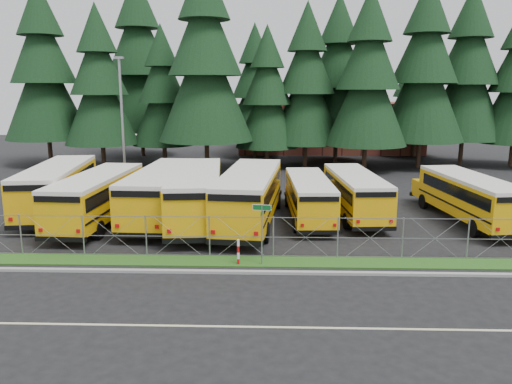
# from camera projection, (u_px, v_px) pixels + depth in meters

# --- Properties ---
(ground) EXTENTS (120.00, 120.00, 0.00)m
(ground) POSITION_uv_depth(u_px,v_px,m) (294.00, 251.00, 24.46)
(ground) COLOR black
(ground) RESTS_ON ground
(curb) EXTENTS (50.00, 0.25, 0.12)m
(curb) POSITION_uv_depth(u_px,v_px,m) (297.00, 273.00, 21.42)
(curb) COLOR gray
(curb) RESTS_ON ground
(grass_verge) EXTENTS (50.00, 1.40, 0.06)m
(grass_verge) POSITION_uv_depth(u_px,v_px,m) (295.00, 262.00, 22.79)
(grass_verge) COLOR #194513
(grass_verge) RESTS_ON ground
(road_lane_line) EXTENTS (50.00, 0.12, 0.01)m
(road_lane_line) POSITION_uv_depth(u_px,v_px,m) (304.00, 328.00, 16.63)
(road_lane_line) COLOR beige
(road_lane_line) RESTS_ON ground
(chainlink_fence) EXTENTS (44.00, 0.10, 2.00)m
(chainlink_fence) POSITION_uv_depth(u_px,v_px,m) (295.00, 237.00, 23.28)
(chainlink_fence) COLOR gray
(chainlink_fence) RESTS_ON ground
(brick_building) EXTENTS (22.00, 10.00, 6.00)m
(brick_building) POSITION_uv_depth(u_px,v_px,m) (328.00, 127.00, 62.79)
(brick_building) COLOR brown
(brick_building) RESTS_ON ground
(bus_0) EXTENTS (4.29, 12.10, 3.10)m
(bus_0) POSITION_uv_depth(u_px,v_px,m) (59.00, 189.00, 31.55)
(bus_0) COLOR #DCA506
(bus_0) RESTS_ON ground
(bus_1) EXTENTS (3.23, 11.30, 2.93)m
(bus_1) POSITION_uv_depth(u_px,v_px,m) (100.00, 198.00, 29.31)
(bus_1) COLOR #DCA506
(bus_1) RESTS_ON ground
(bus_2) EXTENTS (3.27, 11.90, 3.09)m
(bus_2) POSITION_uv_depth(u_px,v_px,m) (164.00, 194.00, 30.12)
(bus_2) COLOR #DCA506
(bus_2) RESTS_ON ground
(bus_3) EXTENTS (3.97, 12.31, 3.17)m
(bus_3) POSITION_uv_depth(u_px,v_px,m) (197.00, 196.00, 29.36)
(bus_3) COLOR #DCA506
(bus_3) RESTS_ON ground
(bus_4) EXTENTS (4.00, 12.34, 3.18)m
(bus_4) POSITION_uv_depth(u_px,v_px,m) (250.00, 197.00, 29.00)
(bus_4) COLOR #DCA506
(bus_4) RESTS_ON ground
(bus_5) EXTENTS (2.77, 9.92, 2.58)m
(bus_5) POSITION_uv_depth(u_px,v_px,m) (308.00, 198.00, 30.14)
(bus_5) COLOR #DCA506
(bus_5) RESTS_ON ground
(bus_6) EXTENTS (3.21, 10.48, 2.71)m
(bus_6) POSITION_uv_depth(u_px,v_px,m) (354.00, 195.00, 30.90)
(bus_6) COLOR #DCA506
(bus_6) RESTS_ON ground
(bus_east) EXTENTS (3.75, 10.84, 2.78)m
(bus_east) POSITION_uv_depth(u_px,v_px,m) (467.00, 199.00, 29.53)
(bus_east) COLOR #DCA506
(bus_east) RESTS_ON ground
(street_sign) EXTENTS (0.83, 0.55, 2.81)m
(street_sign) POSITION_uv_depth(u_px,v_px,m) (262.00, 222.00, 22.08)
(street_sign) COLOR gray
(street_sign) RESTS_ON ground
(striped_bollard) EXTENTS (0.11, 0.11, 1.20)m
(striped_bollard) POSITION_uv_depth(u_px,v_px,m) (238.00, 252.00, 22.38)
(striped_bollard) COLOR #B20C0C
(striped_bollard) RESTS_ON ground
(light_standard) EXTENTS (0.70, 0.35, 10.14)m
(light_standard) POSITION_uv_depth(u_px,v_px,m) (122.00, 119.00, 38.41)
(light_standard) COLOR gray
(light_standard) RESTS_ON ground
(conifer_0) EXTENTS (8.29, 8.29, 18.33)m
(conifer_0) POSITION_uv_depth(u_px,v_px,m) (44.00, 74.00, 50.14)
(conifer_0) COLOR black
(conifer_0) RESTS_ON ground
(conifer_1) EXTENTS (7.17, 7.17, 15.86)m
(conifer_1) POSITION_uv_depth(u_px,v_px,m) (99.00, 87.00, 48.71)
(conifer_1) COLOR black
(conifer_1) RESTS_ON ground
(conifer_2) EXTENTS (6.37, 6.37, 14.09)m
(conifer_2) POSITION_uv_depth(u_px,v_px,m) (163.00, 96.00, 50.44)
(conifer_2) COLOR black
(conifer_2) RESTS_ON ground
(conifer_3) EXTENTS (8.93, 8.93, 19.75)m
(conifer_3) POSITION_uv_depth(u_px,v_px,m) (205.00, 65.00, 46.21)
(conifer_3) COLOR black
(conifer_3) RESTS_ON ground
(conifer_4) EXTENTS (6.24, 6.24, 13.80)m
(conifer_4) POSITION_uv_depth(u_px,v_px,m) (267.00, 98.00, 48.65)
(conifer_4) COLOR black
(conifer_4) RESTS_ON ground
(conifer_5) EXTENTS (7.25, 7.25, 16.04)m
(conifer_5) POSITION_uv_depth(u_px,v_px,m) (306.00, 86.00, 49.05)
(conifer_5) COLOR black
(conifer_5) RESTS_ON ground
(conifer_6) EXTENTS (7.68, 7.68, 16.98)m
(conifer_6) POSITION_uv_depth(u_px,v_px,m) (368.00, 81.00, 46.29)
(conifer_6) COLOR black
(conifer_6) RESTS_ON ground
(conifer_7) EXTENTS (8.27, 8.27, 18.29)m
(conifer_7) POSITION_uv_depth(u_px,v_px,m) (424.00, 74.00, 48.32)
(conifer_7) COLOR black
(conifer_7) RESTS_ON ground
(conifer_8) EXTENTS (8.14, 8.14, 18.00)m
(conifer_8) POSITION_uv_depth(u_px,v_px,m) (467.00, 76.00, 50.32)
(conifer_8) COLOR black
(conifer_8) RESTS_ON ground
(conifer_10) EXTENTS (9.20, 9.20, 20.35)m
(conifer_10) POSITION_uv_depth(u_px,v_px,m) (139.00, 67.00, 56.38)
(conifer_10) COLOR black
(conifer_10) RESTS_ON ground
(conifer_11) EXTENTS (6.73, 6.73, 14.88)m
(conifer_11) POSITION_uv_depth(u_px,v_px,m) (255.00, 91.00, 55.94)
(conifer_11) COLOR black
(conifer_11) RESTS_ON ground
(conifer_12) EXTENTS (7.84, 7.84, 17.34)m
(conifer_12) POSITION_uv_depth(u_px,v_px,m) (338.00, 80.00, 51.87)
(conifer_12) COLOR black
(conifer_12) RESTS_ON ground
(conifer_13) EXTENTS (6.83, 6.83, 15.10)m
(conifer_13) POSITION_uv_depth(u_px,v_px,m) (417.00, 90.00, 56.45)
(conifer_13) COLOR black
(conifer_13) RESTS_ON ground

